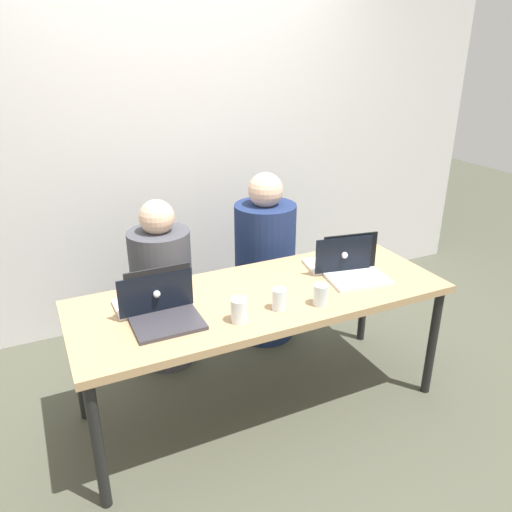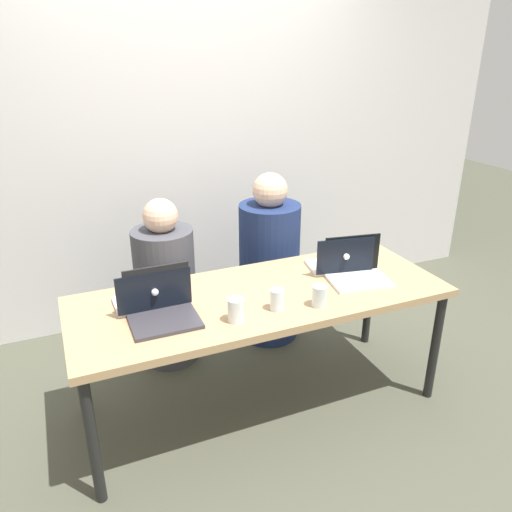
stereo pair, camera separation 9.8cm
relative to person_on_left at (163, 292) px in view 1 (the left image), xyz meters
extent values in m
plane|color=#494B3C|center=(0.35, -0.67, -0.47)|extent=(12.00, 12.00, 0.00)
cube|color=silver|center=(0.35, 0.62, 0.85)|extent=(5.03, 0.10, 2.64)
cube|color=tan|center=(0.35, -0.67, 0.21)|extent=(1.93, 0.73, 0.04)
cylinder|color=black|center=(-0.57, -0.99, -0.14)|extent=(0.05, 0.05, 0.66)
cylinder|color=black|center=(1.27, -0.99, -0.14)|extent=(0.05, 0.05, 0.66)
cylinder|color=black|center=(-0.57, -0.36, -0.14)|extent=(0.05, 0.05, 0.66)
cylinder|color=black|center=(1.27, -0.36, -0.14)|extent=(0.05, 0.05, 0.66)
cylinder|color=#43444C|center=(0.00, 0.00, -0.04)|extent=(0.45, 0.45, 0.87)
sphere|color=beige|center=(0.00, 0.00, 0.49)|extent=(0.21, 0.21, 0.21)
cylinder|color=navy|center=(0.70, 0.00, 0.00)|extent=(0.40, 0.40, 0.94)
sphere|color=beige|center=(0.70, 0.00, 0.56)|extent=(0.22, 0.22, 0.22)
cube|color=silver|center=(0.88, -0.54, 0.24)|extent=(0.36, 0.27, 0.02)
cube|color=black|center=(0.86, -0.65, 0.34)|extent=(0.32, 0.07, 0.20)
sphere|color=white|center=(0.86, -0.66, 0.34)|extent=(0.04, 0.04, 0.04)
cube|color=#36343B|center=(-0.18, -0.77, 0.24)|extent=(0.31, 0.24, 0.02)
cube|color=black|center=(-0.17, -0.65, 0.36)|extent=(0.31, 0.01, 0.22)
sphere|color=white|center=(-0.17, -0.63, 0.36)|extent=(0.04, 0.04, 0.04)
cube|color=silver|center=(-0.19, -0.54, 0.24)|extent=(0.36, 0.21, 0.02)
cube|color=black|center=(-0.19, -0.65, 0.34)|extent=(0.35, 0.01, 0.19)
sphere|color=white|center=(-0.19, -0.66, 0.34)|extent=(0.03, 0.03, 0.03)
cube|color=silver|center=(0.89, -0.76, 0.24)|extent=(0.35, 0.27, 0.02)
cube|color=black|center=(0.91, -0.65, 0.35)|extent=(0.31, 0.06, 0.21)
sphere|color=white|center=(0.91, -0.63, 0.35)|extent=(0.04, 0.04, 0.04)
cylinder|color=silver|center=(0.36, -0.85, 0.28)|extent=(0.07, 0.07, 0.11)
cylinder|color=silver|center=(0.36, -0.85, 0.26)|extent=(0.06, 0.06, 0.06)
cylinder|color=silver|center=(0.56, -0.90, 0.28)|extent=(0.07, 0.07, 0.11)
cylinder|color=silver|center=(0.56, -0.90, 0.26)|extent=(0.07, 0.07, 0.06)
cylinder|color=white|center=(0.13, -0.88, 0.29)|extent=(0.08, 0.08, 0.11)
cylinder|color=silver|center=(0.13, -0.88, 0.26)|extent=(0.07, 0.07, 0.06)
camera|label=1|loc=(-0.66, -2.72, 1.41)|focal=35.00mm
camera|label=2|loc=(-0.57, -2.76, 1.41)|focal=35.00mm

